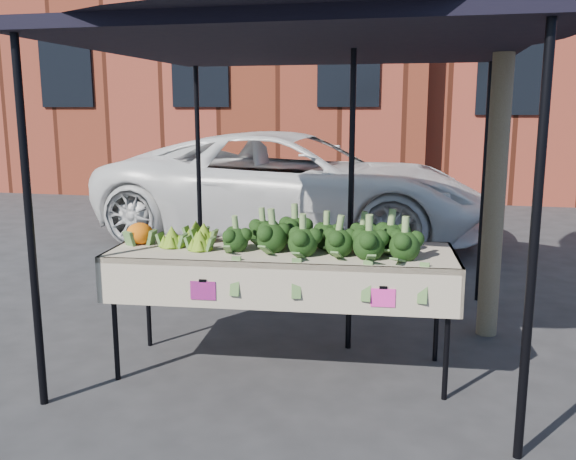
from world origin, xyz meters
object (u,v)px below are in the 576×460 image
object	(u,v)px
vehicle	(294,42)
street_tree	(505,34)
canopy	(308,174)
table	(282,311)

from	to	relation	value
vehicle	street_tree	size ratio (longest dim) A/B	1.14
canopy	table	bearing A→B (deg)	-96.41
canopy	street_tree	size ratio (longest dim) A/B	0.65
table	street_tree	world-z (taller)	street_tree
canopy	street_tree	distance (m)	1.87
table	vehicle	xyz separation A→B (m)	(-0.90, 4.60, 2.33)
table	vehicle	bearing A→B (deg)	101.06
street_tree	canopy	bearing A→B (deg)	-161.34
vehicle	street_tree	distance (m)	4.28
canopy	vehicle	size ratio (longest dim) A/B	0.57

